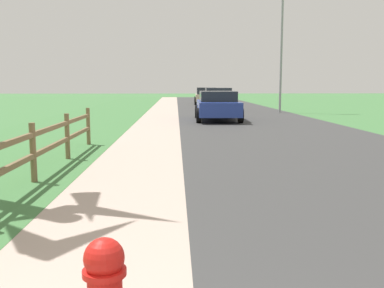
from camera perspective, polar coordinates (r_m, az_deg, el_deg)
ground_plane at (r=25.69m, az=-1.79°, el=3.86°), size 120.00×120.00×0.00m
road_asphalt at (r=27.93m, az=5.41°, el=4.15°), size 7.00×66.00×0.01m
curb_concrete at (r=27.84m, az=-8.02°, el=4.09°), size 6.00×66.00×0.01m
grass_verge at (r=28.03m, az=-11.07°, el=4.06°), size 5.00×66.00×0.00m
rail_fence at (r=7.11m, az=-23.01°, el=-1.89°), size 0.11×12.49×1.07m
parked_suv_blue at (r=21.48m, az=3.33°, el=5.07°), size 2.22×4.83×1.42m
parked_car_silver at (r=29.49m, az=3.39°, el=5.82°), size 2.16×5.01×1.52m
parked_car_beige at (r=39.15m, az=1.86°, el=6.28°), size 2.21×4.33×1.47m
street_lamp at (r=28.08m, az=11.76°, el=12.70°), size 1.17×0.20×7.25m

